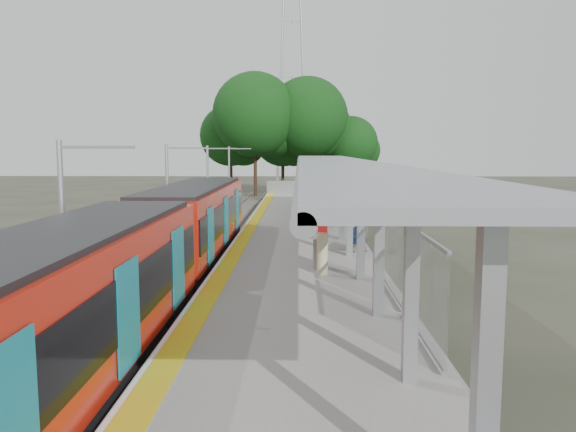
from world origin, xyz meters
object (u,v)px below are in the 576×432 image
object	(u,v)px
bench_far	(318,198)
litter_bin	(320,254)
bench_mid	(356,239)
info_pillar_far	(322,204)
info_pillar_near	(322,253)
train	(153,250)

from	to	relation	value
bench_far	litter_bin	world-z (taller)	bench_far
bench_mid	info_pillar_far	xyz separation A→B (m)	(-0.92, 12.66, 0.20)
bench_mid	litter_bin	xyz separation A→B (m)	(-1.61, -3.47, 0.01)
info_pillar_near	litter_bin	bearing A→B (deg)	96.57
bench_far	info_pillar_far	xyz separation A→B (m)	(0.00, -5.80, 0.10)
bench_mid	info_pillar_near	bearing A→B (deg)	-93.34
train	litter_bin	world-z (taller)	train
bench_mid	bench_far	bearing A→B (deg)	109.31
info_pillar_far	train	bearing A→B (deg)	-124.00
bench_mid	bench_far	world-z (taller)	bench_far
train	bench_mid	xyz separation A→B (m)	(6.88, 5.67, -0.55)
bench_far	litter_bin	size ratio (longest dim) A/B	1.65
bench_far	litter_bin	distance (m)	21.94
bench_far	info_pillar_far	bearing A→B (deg)	-89.66
info_pillar_far	litter_bin	xyz separation A→B (m)	(-0.69, -16.13, -0.19)
bench_mid	litter_bin	bearing A→B (deg)	-98.47
bench_mid	info_pillar_near	world-z (taller)	info_pillar_near
bench_mid	info_pillar_near	xyz separation A→B (m)	(-1.58, -4.39, 0.21)
bench_far	bench_mid	bearing A→B (deg)	-86.83
train	info_pillar_far	xyz separation A→B (m)	(5.96, 18.33, -0.35)
bench_mid	litter_bin	distance (m)	3.83
info_pillar_near	info_pillar_far	bearing A→B (deg)	92.24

